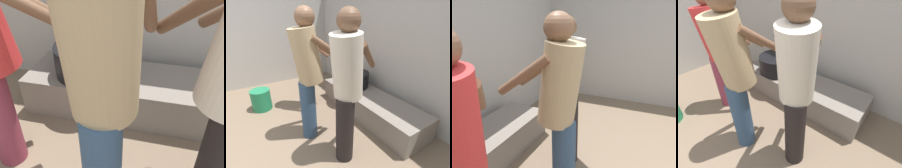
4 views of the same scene
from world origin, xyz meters
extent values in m
cube|color=slate|center=(-0.20, 1.88, 0.18)|extent=(1.98, 0.60, 0.36)
cylinder|color=black|center=(-0.64, 1.87, 0.49)|extent=(0.58, 0.58, 0.26)
cylinder|color=#937047|center=(-0.54, 1.87, 0.82)|extent=(0.21, 0.18, 0.51)
cylinder|color=tan|center=(-0.22, 0.86, 1.13)|extent=(0.31, 0.39, 0.68)
cylinder|color=brown|center=(-0.08, 1.10, 1.20)|extent=(0.08, 0.49, 0.37)
cylinder|color=brown|center=(-0.35, 1.11, 1.20)|extent=(0.08, 0.49, 0.37)
cylinder|color=black|center=(0.36, 1.02, 0.39)|extent=(0.20, 0.20, 0.79)
cylinder|color=brown|center=(0.10, 1.18, 1.18)|extent=(0.32, 0.44, 0.37)
cylinder|color=#8C3347|center=(-1.01, 1.10, 0.39)|extent=(0.20, 0.20, 0.77)
cylinder|color=brown|center=(-0.72, 1.19, 1.15)|extent=(0.39, 0.38, 0.36)
camera|label=1|loc=(0.00, 0.12, 1.48)|focal=37.64mm
camera|label=2|loc=(1.54, 0.20, 1.56)|focal=25.80mm
camera|label=3|loc=(-1.64, 0.20, 1.63)|focal=34.40mm
camera|label=4|loc=(0.99, 0.16, 1.69)|focal=26.36mm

